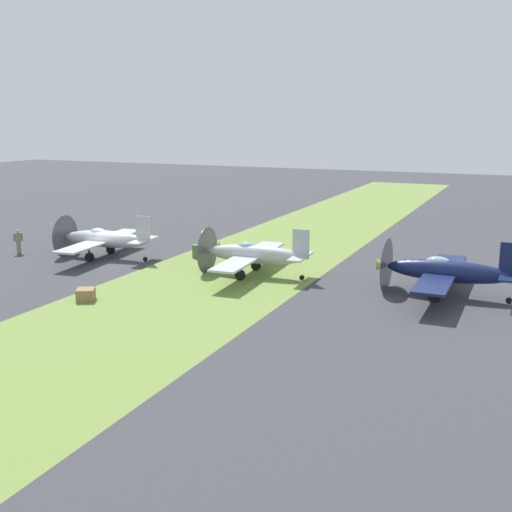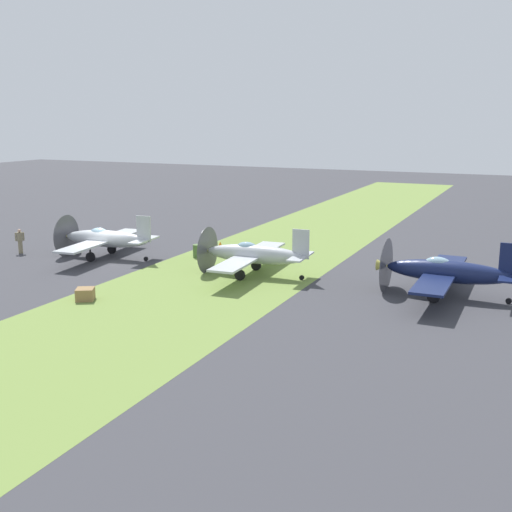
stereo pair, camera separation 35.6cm
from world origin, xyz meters
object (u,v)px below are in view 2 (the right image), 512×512
at_px(airplane_wingman, 253,254).
at_px(supply_crate, 85,294).
at_px(airplane_lead, 105,239).
at_px(fuel_drum, 197,251).
at_px(runway_marker_cone, 220,244).
at_px(airplane_trail, 445,272).
at_px(ground_crew_chief, 20,241).

distance_m(airplane_wingman, supply_crate, 10.32).
bearing_deg(airplane_lead, fuel_drum, -70.67).
bearing_deg(runway_marker_cone, airplane_wingman, -139.45).
height_order(airplane_lead, airplane_trail, airplane_trail).
xyz_separation_m(airplane_lead, airplane_wingman, (-0.34, -11.28, -0.00)).
bearing_deg(airplane_wingman, supply_crate, 142.39).
distance_m(airplane_trail, fuel_drum, 17.15).
distance_m(airplane_lead, runway_marker_cone, 8.53).
distance_m(airplane_wingman, airplane_trail, 11.26).
xyz_separation_m(airplane_trail, ground_crew_chief, (-0.93, 28.93, -0.48)).
relative_size(airplane_lead, ground_crew_chief, 5.18).
height_order(airplane_wingman, supply_crate, airplane_wingman).
relative_size(airplane_wingman, runway_marker_cone, 20.22).
height_order(airplane_trail, fuel_drum, airplane_trail).
xyz_separation_m(airplane_lead, runway_marker_cone, (6.46, -5.46, -1.11)).
distance_m(airplane_wingman, ground_crew_chief, 17.70).
relative_size(airplane_trail, supply_crate, 10.26).
height_order(airplane_lead, supply_crate, airplane_lead).
bearing_deg(supply_crate, fuel_drum, -0.94).
distance_m(airplane_trail, runway_marker_cone, 18.42).
bearing_deg(airplane_wingman, fuel_drum, 58.39).
height_order(fuel_drum, supply_crate, fuel_drum).
bearing_deg(runway_marker_cone, airplane_trail, -111.71).
bearing_deg(airplane_wingman, airplane_trail, -93.30).
distance_m(airplane_lead, ground_crew_chief, 6.53).
relative_size(fuel_drum, supply_crate, 1.00).
distance_m(airplane_lead, fuel_drum, 6.34).
xyz_separation_m(airplane_wingman, airplane_trail, (0.00, -11.26, 0.06)).
distance_m(airplane_lead, airplane_trail, 22.54).
bearing_deg(airplane_lead, runway_marker_cone, -46.05).
relative_size(airplane_wingman, fuel_drum, 9.89).
relative_size(airplane_wingman, airplane_trail, 0.96).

